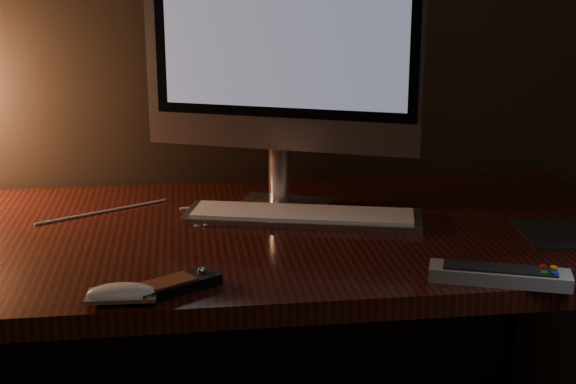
{
  "coord_description": "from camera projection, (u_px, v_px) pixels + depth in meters",
  "views": [
    {
      "loc": [
        -0.13,
        0.34,
        1.25
      ],
      "look_at": [
        0.06,
        1.73,
        0.86
      ],
      "focal_mm": 50.0,
      "sensor_mm": 36.0,
      "label": 1
    }
  ],
  "objects": [
    {
      "name": "media_remote",
      "position": [
        176.0,
        284.0,
        1.3
      ],
      "size": [
        0.15,
        0.12,
        0.03
      ],
      "rotation": [
        0.0,
        0.0,
        0.55
      ],
      "color": "black",
      "rests_on": "desk"
    },
    {
      "name": "mouse",
      "position": [
        122.0,
        296.0,
        1.25
      ],
      "size": [
        0.11,
        0.06,
        0.02
      ],
      "primitive_type": "ellipsoid",
      "rotation": [
        0.0,
        0.0,
        -0.05
      ],
      "color": "white",
      "rests_on": "desk"
    },
    {
      "name": "tv_remote",
      "position": [
        499.0,
        275.0,
        1.33
      ],
      "size": [
        0.24,
        0.13,
        0.03
      ],
      "rotation": [
        0.0,
        0.0,
        -0.36
      ],
      "color": "gray",
      "rests_on": "desk"
    },
    {
      "name": "desk",
      "position": [
        248.0,
        276.0,
        1.71
      ],
      "size": [
        1.6,
        0.75,
        0.75
      ],
      "color": "#37110C",
      "rests_on": "ground"
    },
    {
      "name": "papers",
      "position": [
        218.0,
        216.0,
        1.67
      ],
      "size": [
        0.14,
        0.11,
        0.01
      ],
      "primitive_type": "cube",
      "rotation": [
        0.0,
        0.0,
        0.25
      ],
      "color": "white",
      "rests_on": "desk"
    },
    {
      "name": "keyboard",
      "position": [
        303.0,
        216.0,
        1.66
      ],
      "size": [
        0.51,
        0.26,
        0.02
      ],
      "primitive_type": "cube",
      "rotation": [
        0.0,
        0.0,
        -0.26
      ],
      "color": "silver",
      "rests_on": "desk"
    },
    {
      "name": "monitor",
      "position": [
        281.0,
        39.0,
        1.63
      ],
      "size": [
        0.55,
        0.27,
        0.62
      ],
      "rotation": [
        0.0,
        0.0,
        -0.41
      ],
      "color": "silver",
      "rests_on": "desk"
    },
    {
      "name": "cable",
      "position": [
        174.0,
        209.0,
        1.73
      ],
      "size": [
        0.56,
        0.17,
        0.0
      ],
      "primitive_type": "cylinder",
      "rotation": [
        0.0,
        1.57,
        0.29
      ],
      "color": "white",
      "rests_on": "desk"
    }
  ]
}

